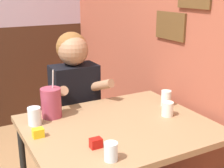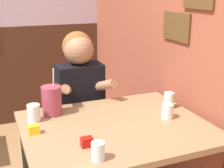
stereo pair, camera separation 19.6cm
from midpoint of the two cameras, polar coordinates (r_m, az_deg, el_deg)
name	(u,v)px [view 1 (the left image)]	position (r m, az deg, el deg)	size (l,w,h in m)	color
brick_wall_right	(135,6)	(2.70, 2.14, 14.07)	(0.08, 4.27, 2.70)	#9E4C38
main_table	(119,134)	(1.88, -1.78, -9.14)	(1.07, 0.89, 0.72)	#93704C
person_seated	(75,105)	(2.39, -9.11, -3.78)	(0.42, 0.42, 1.20)	black
cocktail_pitcher	(51,103)	(1.99, -13.85, -3.40)	(0.13, 0.13, 0.31)	#99384C
glass_near_pitcher	(34,116)	(1.92, -16.88, -5.70)	(0.08, 0.08, 0.11)	silver
glass_center	(166,98)	(2.15, 7.30, -2.65)	(0.07, 0.07, 0.11)	silver
glass_far_side	(167,109)	(1.98, 7.34, -4.60)	(0.07, 0.07, 0.09)	silver
glass_by_brick	(111,152)	(1.49, -4.06, -12.31)	(0.07, 0.07, 0.09)	silver
condiment_ketchup	(96,143)	(1.61, -6.52, -10.76)	(0.06, 0.04, 0.05)	#B7140F
condiment_mustard	(38,133)	(1.77, -16.50, -8.65)	(0.06, 0.04, 0.05)	yellow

